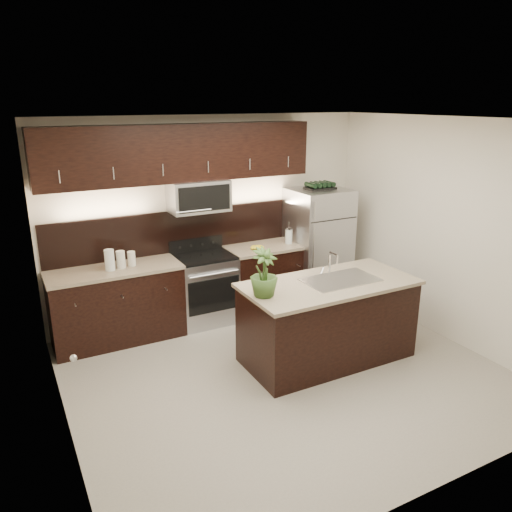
{
  "coord_description": "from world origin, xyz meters",
  "views": [
    {
      "loc": [
        -2.55,
        -4.13,
        2.89
      ],
      "look_at": [
        -0.08,
        0.55,
        1.22
      ],
      "focal_mm": 35.0,
      "sensor_mm": 36.0,
      "label": 1
    }
  ],
  "objects": [
    {
      "name": "sink_faucet",
      "position": [
        0.75,
        0.1,
        0.96
      ],
      "size": [
        0.84,
        0.5,
        0.28
      ],
      "color": "silver",
      "rests_on": "island"
    },
    {
      "name": "refrigerator",
      "position": [
        1.51,
        1.63,
        0.83
      ],
      "size": [
        0.81,
        0.73,
        1.67
      ],
      "primitive_type": "cube",
      "color": "#B2B2B7",
      "rests_on": "ground"
    },
    {
      "name": "plant",
      "position": [
        -0.24,
        0.08,
        1.19
      ],
      "size": [
        0.36,
        0.36,
        0.51
      ],
      "primitive_type": "imported",
      "rotation": [
        0.0,
        0.0,
        0.3
      ],
      "color": "#314D1E",
      "rests_on": "island"
    },
    {
      "name": "counter_run",
      "position": [
        -0.46,
        1.69,
        0.47
      ],
      "size": [
        3.51,
        0.65,
        0.94
      ],
      "color": "black",
      "rests_on": "ground"
    },
    {
      "name": "room_walls",
      "position": [
        -0.11,
        -0.04,
        1.7
      ],
      "size": [
        4.52,
        4.02,
        2.71
      ],
      "color": "beige",
      "rests_on": "ground"
    },
    {
      "name": "canisters",
      "position": [
        -1.36,
        1.66,
        1.05
      ],
      "size": [
        0.38,
        0.15,
        0.25
      ],
      "rotation": [
        0.0,
        0.0,
        0.17
      ],
      "color": "silver",
      "rests_on": "counter_run"
    },
    {
      "name": "french_press",
      "position": [
        1.02,
        1.64,
        1.05
      ],
      "size": [
        0.1,
        0.1,
        0.3
      ],
      "rotation": [
        0.0,
        0.0,
        0.13
      ],
      "color": "silver",
      "rests_on": "counter_run"
    },
    {
      "name": "upper_fixtures",
      "position": [
        -0.43,
        1.84,
        2.14
      ],
      "size": [
        3.49,
        0.4,
        1.66
      ],
      "color": "black",
      "rests_on": "counter_run"
    },
    {
      "name": "bananas",
      "position": [
        0.44,
        1.61,
        0.97
      ],
      "size": [
        0.23,
        0.2,
        0.06
      ],
      "primitive_type": "ellipsoid",
      "rotation": [
        0.0,
        0.0,
        -0.34
      ],
      "color": "gold",
      "rests_on": "counter_run"
    },
    {
      "name": "island",
      "position": [
        0.6,
        0.09,
        0.47
      ],
      "size": [
        1.96,
        0.96,
        0.94
      ],
      "color": "black",
      "rests_on": "ground"
    },
    {
      "name": "ground",
      "position": [
        0.0,
        0.0,
        0.0
      ],
      "size": [
        4.5,
        4.5,
        0.0
      ],
      "primitive_type": "plane",
      "color": "gray",
      "rests_on": "ground"
    },
    {
      "name": "wine_rack",
      "position": [
        1.51,
        1.63,
        1.72
      ],
      "size": [
        0.41,
        0.26,
        0.1
      ],
      "color": "black",
      "rests_on": "refrigerator"
    }
  ]
}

